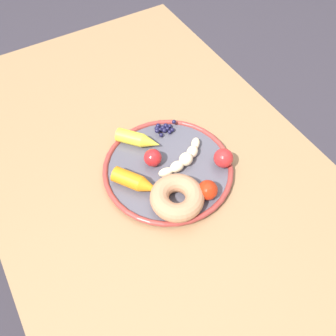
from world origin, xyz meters
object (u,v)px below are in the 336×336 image
carrot_yellow (138,140)px  plate (168,169)px  carrot_orange (136,182)px  tomato_near (208,190)px  dining_table (153,186)px  tomato_far (151,158)px  banana (184,159)px  donut (177,197)px  tomato_mid (223,158)px  blueberry_pile (164,129)px

carrot_yellow → plate: bearing=14.0°
carrot_orange → tomato_near: (0.09, 0.12, 0.00)m
dining_table → tomato_near: (0.14, 0.06, 0.12)m
dining_table → tomato_far: tomato_far is taller
dining_table → carrot_orange: size_ratio=10.74×
banana → carrot_yellow: size_ratio=1.37×
plate → donut: bearing=-18.7°
carrot_orange → tomato_mid: bearing=77.4°
carrot_orange → dining_table: bearing=127.1°
dining_table → tomato_far: bearing=-21.8°
banana → carrot_yellow: carrot_yellow is taller
plate → carrot_yellow: (-0.09, -0.02, 0.02)m
plate → tomato_near: tomato_near is taller
tomato_near → tomato_far: size_ratio=1.07×
dining_table → carrot_orange: bearing=-52.9°
tomato_near → tomato_mid: size_ratio=0.98×
plate → donut: donut is taller
carrot_yellow → tomato_near: bearing=16.2°
banana → tomato_near: 0.10m
carrot_orange → blueberry_pile: (-0.11, 0.13, -0.01)m
tomato_mid → carrot_yellow: bearing=-137.6°
donut → blueberry_pile: (-0.19, 0.08, -0.01)m
blueberry_pile → banana: bearing=-4.9°
carrot_yellow → tomato_far: (0.07, -0.00, 0.00)m
carrot_orange → donut: 0.09m
dining_table → banana: 0.14m
dining_table → tomato_mid: (0.09, 0.13, 0.12)m
tomato_mid → donut: bearing=-76.3°
tomato_mid → banana: bearing=-124.2°
banana → donut: bearing=-39.8°
tomato_mid → tomato_far: tomato_mid is taller
tomato_mid → carrot_orange: bearing=-102.6°
carrot_yellow → blueberry_pile: size_ratio=1.66×
carrot_orange → tomato_far: (-0.04, 0.06, 0.00)m
carrot_orange → blueberry_pile: carrot_orange is taller
plate → blueberry_pile: 0.11m
carrot_yellow → dining_table: bearing=1.4°
carrot_orange → tomato_near: size_ratio=2.50×
dining_table → carrot_yellow: size_ratio=11.54×
blueberry_pile → tomato_mid: tomato_mid is taller
tomato_near → plate: bearing=-161.9°
tomato_far → tomato_mid: bearing=59.3°
donut → blueberry_pile: 0.20m
carrot_yellow → blueberry_pile: bearing=95.7°
tomato_mid → tomato_near: bearing=-56.2°
banana → tomato_mid: size_ratio=3.12×
carrot_yellow → tomato_near: size_ratio=2.33×
blueberry_pile → tomato_near: 0.21m
banana → blueberry_pile: size_ratio=2.28×
blueberry_pile → tomato_far: bearing=-45.3°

